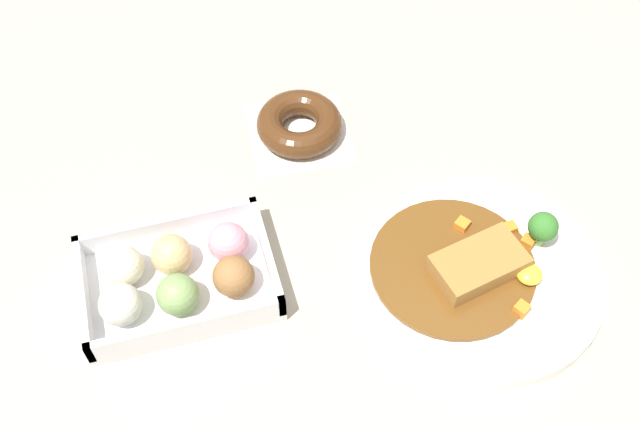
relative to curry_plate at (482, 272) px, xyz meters
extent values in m
plane|color=#B2A893|center=(0.15, -0.04, -0.01)|extent=(1.60, 1.60, 0.00)
cylinder|color=white|center=(0.00, 0.00, 0.00)|extent=(0.27, 0.27, 0.02)
cylinder|color=brown|center=(0.03, -0.01, 0.01)|extent=(0.19, 0.19, 0.01)
cube|color=#A87538|center=(0.01, 0.00, 0.02)|extent=(0.11, 0.08, 0.02)
cylinder|color=white|center=(-0.04, 0.03, 0.01)|extent=(0.06, 0.06, 0.00)
ellipsoid|color=yellow|center=(-0.04, 0.03, 0.02)|extent=(0.03, 0.03, 0.02)
cylinder|color=#8CB766|center=(-0.08, -0.02, 0.01)|extent=(0.01, 0.01, 0.02)
sphere|color=#387A2D|center=(-0.08, -0.02, 0.03)|extent=(0.03, 0.03, 0.03)
cube|color=orange|center=(0.00, -0.06, 0.01)|extent=(0.02, 0.02, 0.01)
cube|color=orange|center=(-0.06, -0.02, 0.01)|extent=(0.02, 0.02, 0.01)
cube|color=orange|center=(-0.02, 0.06, 0.01)|extent=(0.02, 0.02, 0.01)
cube|color=orange|center=(-0.05, -0.04, 0.01)|extent=(0.01, 0.01, 0.01)
cube|color=white|center=(0.33, -0.08, -0.01)|extent=(0.21, 0.14, 0.01)
cube|color=white|center=(0.23, -0.08, 0.01)|extent=(0.01, 0.14, 0.03)
cube|color=white|center=(0.43, -0.08, 0.01)|extent=(0.01, 0.14, 0.03)
cube|color=white|center=(0.33, -0.15, 0.01)|extent=(0.21, 0.01, 0.03)
cube|color=white|center=(0.33, -0.01, 0.01)|extent=(0.21, 0.01, 0.03)
sphere|color=pink|center=(0.27, -0.10, 0.02)|extent=(0.05, 0.05, 0.05)
sphere|color=#DBB77A|center=(0.33, -0.10, 0.02)|extent=(0.05, 0.05, 0.05)
sphere|color=#EFE5C6|center=(0.38, -0.10, 0.02)|extent=(0.05, 0.05, 0.05)
sphere|color=#9E6B3D|center=(0.27, -0.06, 0.02)|extent=(0.05, 0.05, 0.05)
sphere|color=#84A860|center=(0.33, -0.05, 0.02)|extent=(0.05, 0.05, 0.05)
sphere|color=silver|center=(0.39, -0.05, 0.02)|extent=(0.05, 0.05, 0.05)
cube|color=white|center=(0.14, -0.27, -0.01)|extent=(0.14, 0.14, 0.00)
torus|color=#4C2B14|center=(0.14, -0.27, 0.01)|extent=(0.11, 0.11, 0.03)
camera|label=1|loc=(0.30, 0.39, 0.72)|focal=42.44mm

